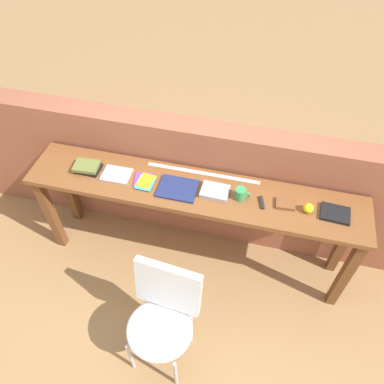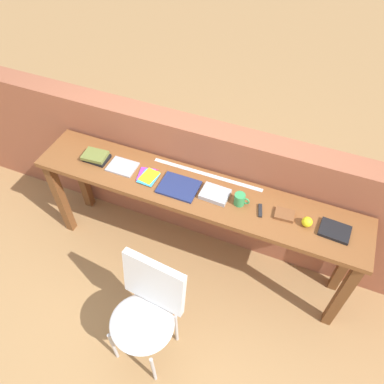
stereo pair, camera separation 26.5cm
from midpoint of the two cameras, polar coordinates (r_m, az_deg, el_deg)
ground_plane at (r=3.26m, az=-3.47°, el=-13.97°), size 40.00×40.00×0.00m
brick_wall_back at (r=3.13m, az=-0.72°, el=1.31°), size 6.00×0.20×1.18m
sideboard at (r=2.80m, az=-2.46°, el=-1.58°), size 2.50×0.44×0.88m
chair_white_moulded at (r=2.58m, az=-7.58°, el=-18.32°), size 0.48×0.49×0.89m
book_stack_leftmost at (r=2.96m, az=-18.16°, el=3.48°), size 0.20×0.15×0.05m
magazine_cycling at (r=2.87m, az=-14.05°, el=2.46°), size 0.21×0.17×0.01m
pamphlet_pile_colourful at (r=2.78m, az=-9.98°, el=1.50°), size 0.17×0.19×0.01m
book_open_centre at (r=2.69m, az=-5.02°, el=0.38°), size 0.28×0.22×0.02m
book_grey_hardcover at (r=2.65m, az=0.68°, el=-0.08°), size 0.20×0.16×0.03m
mug at (r=2.61m, az=4.58°, el=-0.44°), size 0.11×0.08×0.09m
multitool_folded at (r=2.62m, az=7.75°, el=-1.76°), size 0.05×0.11×0.02m
leather_journal_brown at (r=2.64m, az=11.29°, el=-1.92°), size 0.14×0.11×0.02m
sports_ball_small at (r=2.62m, az=14.59°, el=-2.57°), size 0.07×0.07×0.07m
book_repair_rightmost at (r=2.67m, az=18.38°, el=-3.30°), size 0.20×0.16×0.02m
ruler_metal_back_edge at (r=2.80m, az=-1.03°, el=2.75°), size 0.86×0.03×0.00m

